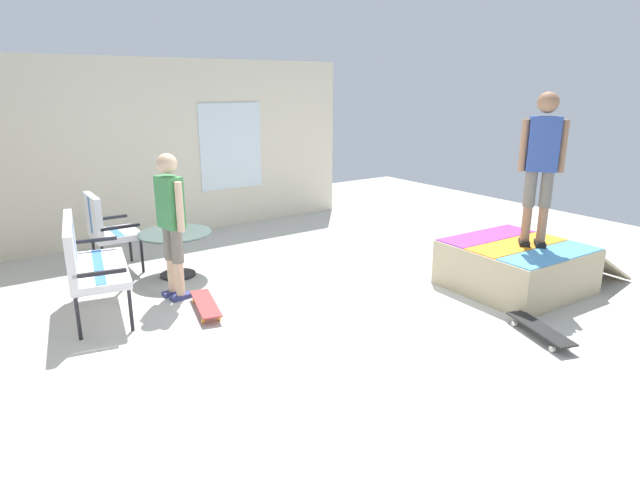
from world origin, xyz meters
The scene contains 10 objects.
ground_plane centered at (0.00, 0.00, -0.05)m, with size 12.00×12.00×0.10m, color beige.
house_facade centered at (3.80, 0.49, 1.36)m, with size 0.23×6.00×2.72m.
skate_ramp centered at (-0.91, -1.81, 0.27)m, with size 1.40×2.13×0.55m.
patio_bench centered at (1.17, 2.50, 0.62)m, with size 1.33×0.78×1.02m.
patio_chair_near_house centered at (2.46, 1.98, 0.61)m, with size 0.63×0.56×1.02m.
patio_table centered at (1.80, 1.33, 0.40)m, with size 0.90×0.90×0.57m.
person_watching centered at (1.13, 1.59, 0.94)m, with size 0.47×0.28×1.63m.
person_skater centered at (-1.04, -1.87, 1.55)m, with size 0.39×0.36×1.71m.
skateboard_by_bench centered at (0.55, 1.49, 0.08)m, with size 0.82×0.37×0.10m.
skateboard_spare centered at (-1.85, -0.88, 0.08)m, with size 0.82×0.45×0.10m.
Camera 1 is at (-4.46, 3.52, 2.33)m, focal length 30.00 mm.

